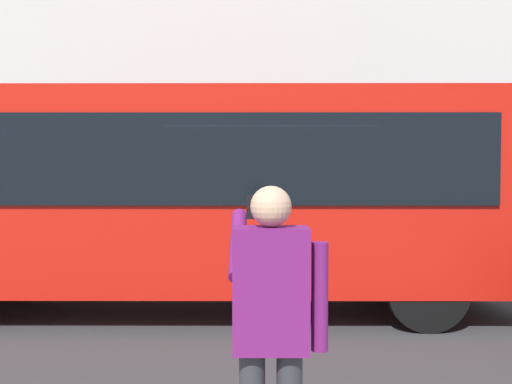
# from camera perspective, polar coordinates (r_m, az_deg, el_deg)

# --- Properties ---
(ground_plane) EXTENTS (60.00, 60.00, 0.00)m
(ground_plane) POSITION_cam_1_polar(r_m,az_deg,el_deg) (7.66, 1.42, -12.59)
(ground_plane) COLOR #38383A
(building_facade_far) EXTENTS (28.00, 1.55, 12.00)m
(building_facade_far) POSITION_cam_1_polar(r_m,az_deg,el_deg) (14.80, 0.91, 17.81)
(building_facade_far) COLOR beige
(building_facade_far) RESTS_ON ground_plane
(red_bus) EXTENTS (9.05, 2.54, 3.08)m
(red_bus) POSITION_cam_1_polar(r_m,az_deg,el_deg) (7.53, -7.07, 0.10)
(red_bus) COLOR red
(red_bus) RESTS_ON ground_plane
(pedestrian_photographer) EXTENTS (0.53, 0.52, 1.70)m
(pedestrian_photographer) POSITION_cam_1_polar(r_m,az_deg,el_deg) (2.88, 1.71, -13.57)
(pedestrian_photographer) COLOR #2D2D33
(pedestrian_photographer) RESTS_ON sidewalk_curb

